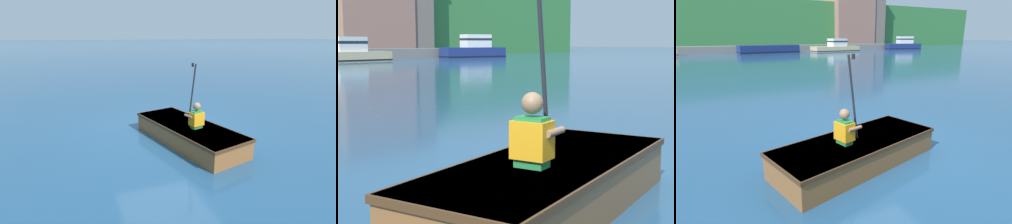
{
  "view_description": "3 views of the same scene",
  "coord_description": "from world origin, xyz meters",
  "views": [
    {
      "loc": [
        -6.19,
        2.16,
        2.43
      ],
      "look_at": [
        -0.94,
        0.26,
        0.79
      ],
      "focal_mm": 28.0,
      "sensor_mm": 36.0,
      "label": 1
    },
    {
      "loc": [
        -4.1,
        -2.93,
        1.4
      ],
      "look_at": [
        -0.94,
        0.26,
        0.79
      ],
      "focal_mm": 55.0,
      "sensor_mm": 36.0,
      "label": 2
    },
    {
      "loc": [
        -3.02,
        -3.83,
        2.11
      ],
      "look_at": [
        -0.94,
        0.26,
        0.79
      ],
      "focal_mm": 28.0,
      "sensor_mm": 36.0,
      "label": 3
    }
  ],
  "objects": [
    {
      "name": "shoreline_ridge",
      "position": [
        0.0,
        57.54,
        4.45
      ],
      "size": [
        120.0,
        20.0,
        8.9
      ],
      "color": "#387A3D",
      "rests_on": "ground"
    },
    {
      "name": "moored_boat_dock_west_inner",
      "position": [
        27.05,
        32.68,
        0.8
      ],
      "size": [
        6.26,
        2.99,
        2.15
      ],
      "color": "navy",
      "rests_on": "ground"
    },
    {
      "name": "marina_dock",
      "position": [
        0.0,
        35.66,
        0.45
      ],
      "size": [
        59.73,
        2.4,
        0.9
      ],
      "color": "slate",
      "rests_on": "ground"
    },
    {
      "name": "ground_plane",
      "position": [
        0.0,
        0.0,
        0.0
      ],
      "size": [
        300.0,
        300.0,
        0.0
      ],
      "primitive_type": "plane",
      "color": "navy"
    },
    {
      "name": "person_paddler",
      "position": [
        -1.21,
        -0.31,
        0.71
      ],
      "size": [
        0.43,
        0.41,
        1.42
      ],
      "color": "#267F3F",
      "rests_on": "rowboat_foreground"
    },
    {
      "name": "waterfront_office_block_center",
      "position": [
        25.4,
        49.5,
        5.4
      ],
      "size": [
        9.02,
        7.97,
        10.77
      ],
      "color": "#9E6B5B",
      "rests_on": "ground"
    },
    {
      "name": "moored_boat_dock_east_inner",
      "position": [
        13.99,
        32.11,
        0.63
      ],
      "size": [
        7.32,
        2.98,
        1.84
      ],
      "color": "#CCB789",
      "rests_on": "ground"
    },
    {
      "name": "rowboat_foreground",
      "position": [
        -0.89,
        -0.23,
        0.25
      ],
      "size": [
        3.16,
        1.81,
        0.44
      ],
      "color": "brown",
      "rests_on": "ground"
    },
    {
      "name": "waterfront_apartment_right",
      "position": [
        29.42,
        49.94,
        5.26
      ],
      "size": [
        6.47,
        8.42,
        10.5
      ],
      "color": "#75665B",
      "rests_on": "ground"
    },
    {
      "name": "moored_boat_dock_center_near",
      "position": [
        4.31,
        32.4,
        0.48
      ],
      "size": [
        7.98,
        3.09,
        1.03
      ],
      "color": "navy",
      "rests_on": "ground"
    }
  ]
}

